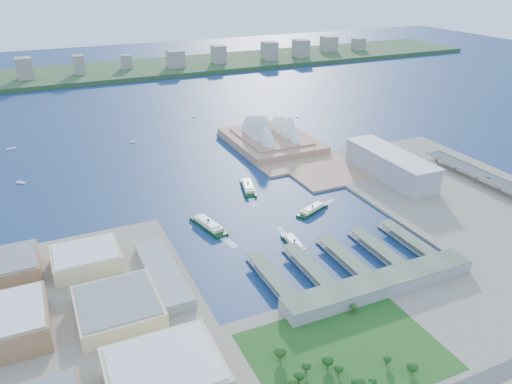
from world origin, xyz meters
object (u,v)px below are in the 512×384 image
opera_house (271,126)px  ferry_a (208,223)px  toaster_building (390,165)px  ferry_d (312,208)px  car_c (488,177)px  ferry_c (294,243)px  ferry_b (248,185)px

opera_house → ferry_a: 301.59m
toaster_building → ferry_d: (-152.81, -44.30, -15.73)m
toaster_building → car_c: size_ratio=34.83×
ferry_a → ferry_c: ferry_a is taller
ferry_a → ferry_b: ferry_a is taller
ferry_a → ferry_d: (131.48, -15.14, -0.96)m
opera_house → ferry_b: size_ratio=3.06×
opera_house → toaster_building: 219.62m
car_c → ferry_b: bearing=-23.8°
ferry_a → car_c: car_c is taller
toaster_building → ferry_b: toaster_building is taller
ferry_a → car_c: bearing=-20.6°
toaster_building → ferry_c: (-213.28, -108.65, -15.74)m
ferry_b → ferry_c: ferry_b is taller
opera_house → car_c: size_ratio=40.45×
opera_house → ferry_c: opera_house is taller
ferry_b → ferry_d: size_ratio=1.17×
toaster_building → ferry_d: toaster_building is taller
toaster_building → ferry_a: bearing=-174.1°
ferry_d → car_c: size_ratio=11.34×
ferry_c → car_c: size_ratio=11.31×
opera_house → toaster_building: opera_house is taller
opera_house → ferry_c: (-123.28, -308.65, -27.24)m
ferry_c → toaster_building: bearing=-147.7°
opera_house → ferry_a: (-194.30, -229.16, -26.27)m
opera_house → ferry_b: (-108.63, -149.67, -26.43)m
car_c → ferry_a: bearing=-7.8°
toaster_building → opera_house: bearing=114.2°
toaster_building → ferry_b: (-198.63, 50.33, -14.93)m
ferry_c → car_c: 315.59m
opera_house → ferry_b: opera_house is taller
car_c → toaster_building: bearing=-39.1°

